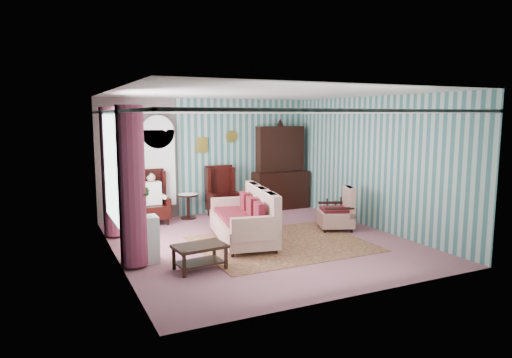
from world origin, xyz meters
name	(u,v)px	position (x,y,z in m)	size (l,w,h in m)	color
floor	(261,242)	(0.00, 0.00, 0.00)	(6.00, 6.00, 0.00)	#985861
room_shell	(228,141)	(-0.62, 0.18, 2.01)	(5.53, 6.02, 2.91)	#345E5B
bookcase	(158,173)	(-1.35, 2.84, 1.12)	(0.80, 0.28, 2.24)	white
dresser_hutch	(281,165)	(1.90, 2.72, 1.18)	(1.50, 0.56, 2.36)	black
wingback_left	(152,197)	(-1.60, 2.45, 0.62)	(0.76, 0.80, 1.25)	black
wingback_right	(223,192)	(0.15, 2.45, 0.62)	(0.76, 0.80, 1.25)	black
seated_woman	(152,199)	(-1.60, 2.45, 0.59)	(0.44, 0.40, 1.18)	silver
round_side_table	(188,206)	(-0.70, 2.60, 0.30)	(0.50, 0.50, 0.60)	black
nest_table	(338,209)	(2.47, 0.90, 0.27)	(0.45, 0.38, 0.54)	black
plant_stand	(141,240)	(-2.40, -0.30, 0.40)	(0.55, 0.35, 0.80)	silver
rug	(282,244)	(0.30, -0.30, 0.01)	(3.20, 2.60, 0.01)	#471F17
sofa	(242,218)	(-0.33, 0.18, 0.48)	(2.15, 1.05, 0.96)	beige
floral_armchair	(336,207)	(1.90, 0.20, 0.51)	(0.78, 0.85, 1.02)	beige
coffee_table	(200,257)	(-1.62, -1.03, 0.21)	(0.82, 0.54, 0.41)	black
potted_plant_a	(138,206)	(-2.46, -0.44, 1.02)	(0.40, 0.35, 0.45)	#2A591C
potted_plant_b	(142,201)	(-2.34, -0.15, 1.04)	(0.27, 0.22, 0.49)	#234D18
potted_plant_c	(135,204)	(-2.49, -0.29, 1.02)	(0.24, 0.24, 0.44)	#1B5219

